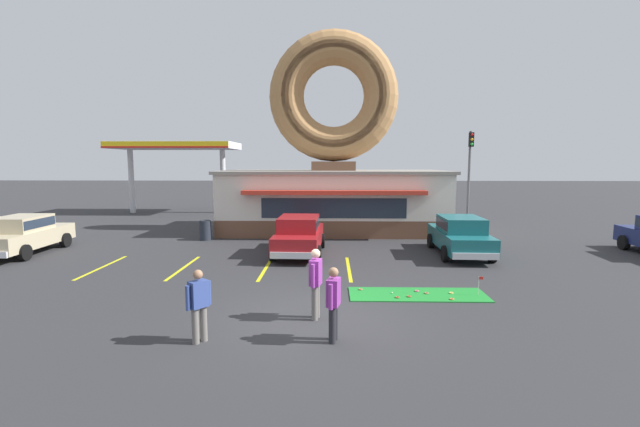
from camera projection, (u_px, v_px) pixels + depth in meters
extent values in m
plane|color=#2D2D30|center=(312.00, 319.00, 10.46)|extent=(160.00, 160.00, 0.00)
cube|color=brown|center=(333.00, 222.00, 24.29)|extent=(12.00, 6.00, 0.90)
cube|color=silver|center=(333.00, 194.00, 24.10)|extent=(12.00, 6.00, 2.30)
cube|color=gray|center=(333.00, 172.00, 23.96)|extent=(12.30, 6.30, 0.16)
cube|color=red|center=(334.00, 193.00, 20.79)|extent=(9.00, 0.60, 0.20)
cube|color=#232D3D|center=(334.00, 208.00, 21.17)|extent=(7.20, 0.03, 1.00)
cube|color=brown|center=(333.00, 166.00, 23.92)|extent=(2.40, 1.80, 0.50)
torus|color=#B27F4C|center=(334.00, 96.00, 23.47)|extent=(7.10, 1.90, 7.10)
torus|color=#9E6B42|center=(334.00, 95.00, 23.04)|extent=(6.25, 1.05, 6.24)
cube|color=#1E842D|center=(418.00, 295.00, 12.33)|extent=(3.93, 1.32, 0.03)
torus|color=brown|center=(409.00, 296.00, 12.05)|extent=(0.13, 0.13, 0.04)
torus|color=#D8667F|center=(417.00, 291.00, 12.57)|extent=(0.13, 0.13, 0.04)
torus|color=#D17F47|center=(452.00, 299.00, 11.82)|extent=(0.13, 0.13, 0.04)
torus|color=#A5724C|center=(426.00, 293.00, 12.35)|extent=(0.13, 0.13, 0.04)
torus|color=brown|center=(397.00, 297.00, 11.98)|extent=(0.13, 0.13, 0.04)
torus|color=#E5C666|center=(451.00, 293.00, 12.37)|extent=(0.13, 0.13, 0.04)
torus|color=#A5724C|center=(361.00, 289.00, 12.72)|extent=(0.13, 0.13, 0.04)
sphere|color=white|center=(392.00, 293.00, 12.38)|extent=(0.04, 0.04, 0.04)
cylinder|color=silver|center=(479.00, 286.00, 12.19)|extent=(0.01, 0.01, 0.55)
cube|color=red|center=(481.00, 278.00, 12.17)|extent=(0.12, 0.01, 0.08)
cube|color=#196066|center=(459.00, 239.00, 17.67)|extent=(1.89, 4.45, 0.68)
cube|color=#196066|center=(461.00, 224.00, 17.44)|extent=(1.62, 2.14, 0.60)
cube|color=#232D3D|center=(461.00, 224.00, 17.44)|extent=(1.64, 2.06, 0.36)
cube|color=silver|center=(446.00, 236.00, 19.91)|extent=(1.67, 0.15, 0.24)
cube|color=silver|center=(476.00, 256.00, 15.49)|extent=(1.67, 0.15, 0.24)
cylinder|color=black|center=(431.00, 241.00, 19.11)|extent=(0.24, 0.65, 0.64)
cylinder|color=black|center=(471.00, 241.00, 19.01)|extent=(0.24, 0.65, 0.64)
cylinder|color=black|center=(445.00, 254.00, 16.40)|extent=(0.24, 0.65, 0.64)
cylinder|color=black|center=(492.00, 254.00, 16.31)|extent=(0.24, 0.65, 0.64)
cube|color=#BCAD89|center=(25.00, 238.00, 17.89)|extent=(1.91, 4.46, 0.68)
cube|color=#BCAD89|center=(21.00, 223.00, 17.67)|extent=(1.63, 2.15, 0.60)
cube|color=#232D3D|center=(21.00, 223.00, 17.67)|extent=(1.65, 2.07, 0.36)
cube|color=silver|center=(57.00, 235.00, 20.14)|extent=(1.67, 0.16, 0.24)
cylinder|color=black|center=(26.00, 240.00, 19.28)|extent=(0.24, 0.65, 0.64)
cylinder|color=black|center=(66.00, 240.00, 19.30)|extent=(0.24, 0.65, 0.64)
cylinder|color=black|center=(25.00, 253.00, 16.59)|extent=(0.24, 0.65, 0.64)
cube|color=maroon|center=(299.00, 238.00, 17.80)|extent=(1.92, 4.46, 0.68)
cube|color=maroon|center=(299.00, 224.00, 17.58)|extent=(1.64, 2.16, 0.60)
cube|color=#232D3D|center=(299.00, 223.00, 17.58)|extent=(1.66, 2.07, 0.36)
cube|color=silver|center=(305.00, 235.00, 20.04)|extent=(1.67, 0.16, 0.24)
cube|color=silver|center=(293.00, 256.00, 15.62)|extent=(1.67, 0.16, 0.24)
cylinder|color=black|center=(283.00, 240.00, 19.25)|extent=(0.24, 0.65, 0.64)
cylinder|color=black|center=(322.00, 241.00, 19.14)|extent=(0.24, 0.65, 0.64)
cylinder|color=black|center=(273.00, 253.00, 16.55)|extent=(0.24, 0.65, 0.64)
cylinder|color=black|center=(318.00, 254.00, 16.44)|extent=(0.24, 0.65, 0.64)
cube|color=silver|center=(633.00, 237.00, 19.46)|extent=(1.67, 0.22, 0.24)
cylinder|color=black|center=(624.00, 243.00, 18.70)|extent=(0.26, 0.65, 0.64)
cylinder|color=slate|center=(195.00, 326.00, 8.98)|extent=(0.15, 0.15, 0.77)
cylinder|color=slate|center=(204.00, 323.00, 9.12)|extent=(0.15, 0.15, 0.77)
cube|color=#33478C|center=(198.00, 294.00, 8.97)|extent=(0.43, 0.44, 0.57)
cylinder|color=#33478C|center=(188.00, 298.00, 8.79)|extent=(0.10, 0.10, 0.52)
cylinder|color=#33478C|center=(209.00, 293.00, 9.16)|extent=(0.10, 0.10, 0.52)
sphere|color=#9E7051|center=(198.00, 275.00, 8.92)|extent=(0.21, 0.21, 0.21)
cylinder|color=slate|center=(315.00, 303.00, 10.32)|extent=(0.15, 0.15, 0.85)
cylinder|color=slate|center=(317.00, 300.00, 10.51)|extent=(0.15, 0.15, 0.85)
cube|color=#8C3393|center=(316.00, 272.00, 10.33)|extent=(0.32, 0.42, 0.62)
cylinder|color=#8C3393|center=(313.00, 276.00, 10.09)|extent=(0.10, 0.10, 0.57)
cylinder|color=#8C3393|center=(318.00, 271.00, 10.57)|extent=(0.10, 0.10, 0.57)
sphere|color=beige|center=(316.00, 254.00, 10.27)|extent=(0.23, 0.23, 0.23)
cylinder|color=#232328|center=(334.00, 322.00, 9.19)|extent=(0.15, 0.15, 0.79)
cylinder|color=#232328|center=(332.00, 325.00, 9.00)|extent=(0.15, 0.15, 0.79)
cube|color=#8C3393|center=(333.00, 292.00, 9.01)|extent=(0.32, 0.43, 0.58)
cylinder|color=#8C3393|center=(336.00, 290.00, 9.26)|extent=(0.10, 0.10, 0.53)
cylinder|color=#8C3393|center=(331.00, 297.00, 8.78)|extent=(0.10, 0.10, 0.53)
sphere|color=#9E7051|center=(333.00, 272.00, 8.96)|extent=(0.21, 0.21, 0.21)
cylinder|color=#232833|center=(205.00, 230.00, 21.03)|extent=(0.56, 0.56, 0.95)
torus|color=black|center=(205.00, 221.00, 20.97)|extent=(0.57, 0.57, 0.05)
cylinder|color=#595B60|center=(469.00, 177.00, 27.58)|extent=(0.16, 0.16, 5.80)
cube|color=black|center=(471.00, 140.00, 27.12)|extent=(0.28, 0.24, 0.90)
sphere|color=red|center=(472.00, 135.00, 26.97)|extent=(0.18, 0.18, 0.18)
sphere|color=orange|center=(472.00, 139.00, 27.01)|extent=(0.18, 0.18, 0.18)
sphere|color=green|center=(472.00, 144.00, 27.04)|extent=(0.18, 0.18, 0.18)
cylinder|color=silver|center=(131.00, 181.00, 32.40)|extent=(0.40, 0.40, 4.80)
cylinder|color=silver|center=(223.00, 181.00, 32.23)|extent=(0.40, 0.40, 4.80)
cube|color=silver|center=(176.00, 146.00, 32.00)|extent=(9.00, 4.40, 0.50)
cube|color=yellow|center=(164.00, 145.00, 29.80)|extent=(9.00, 0.04, 0.44)
cube|color=red|center=(164.00, 147.00, 29.80)|extent=(9.00, 0.04, 0.12)
cube|color=yellow|center=(102.00, 267.00, 15.62)|extent=(0.12, 3.60, 0.01)
cube|color=yellow|center=(184.00, 268.00, 15.54)|extent=(0.12, 3.60, 0.01)
cube|color=yellow|center=(266.00, 268.00, 15.47)|extent=(0.12, 3.60, 0.01)
cube|color=yellow|center=(349.00, 269.00, 15.40)|extent=(0.12, 3.60, 0.01)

